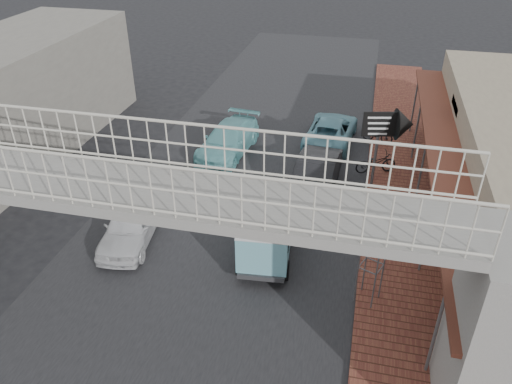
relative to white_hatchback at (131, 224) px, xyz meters
The scene contains 14 objects.
ground 2.98m from the white_hatchback, 10.88° to the right, with size 120.00×120.00×0.00m, color black.
road_strip 2.98m from the white_hatchback, 10.88° to the right, with size 10.00×60.00×0.01m, color black.
sidewalk 9.69m from the white_hatchback, 14.67° to the left, with size 3.00×40.00×0.10m, color brown.
footbridge 5.93m from the white_hatchback, 57.86° to the right, with size 16.40×2.40×6.34m.
building_far_left 9.97m from the white_hatchback, 146.20° to the left, with size 5.00×14.00×5.00m, color gray.
white_hatchback is the anchor object (origin of this frame).
dark_sedan 7.38m from the white_hatchback, 38.00° to the left, with size 1.55×4.46×1.47m, color black.
angkot_curb 11.18m from the white_hatchback, 57.81° to the left, with size 2.11×4.58×1.27m, color #6CABBB.
angkot_far 7.34m from the white_hatchback, 78.67° to the left, with size 1.88×4.62×1.34m, color #6CB6BB.
angkot_van 4.82m from the white_hatchback, ahead, with size 1.93×3.71×1.76m.
motorcycle_near 10.56m from the white_hatchback, 39.38° to the left, with size 0.62×1.78×0.94m, color black.
motorcycle_far 12.71m from the white_hatchback, 50.06° to the left, with size 0.42×1.50×0.90m, color black.
street_clock 8.49m from the white_hatchback, ahead, with size 0.79×0.76×3.06m.
arrow_sign 10.72m from the white_hatchback, 32.20° to the left, with size 2.05×1.34×3.40m.
Camera 1 is at (4.61, -12.26, 10.65)m, focal length 35.00 mm.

